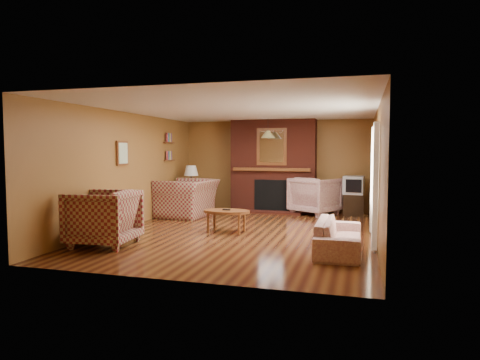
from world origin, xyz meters
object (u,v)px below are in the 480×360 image
(floral_armchair, at_px, (315,196))
(table_lamp, at_px, (191,176))
(floral_sofa, at_px, (339,236))
(fireplace, at_px, (273,167))
(tv_stand, at_px, (353,205))
(coffee_table, at_px, (226,213))
(plaid_armchair, at_px, (103,218))
(plaid_loveseat, at_px, (187,198))
(side_table, at_px, (191,200))
(crt_tv, at_px, (354,185))

(floral_armchair, relative_size, table_lamp, 1.64)
(floral_sofa, relative_size, floral_armchair, 1.67)
(fireplace, distance_m, tv_stand, 2.25)
(floral_sofa, height_order, coffee_table, floral_sofa)
(plaid_armchair, bearing_deg, tv_stand, 133.39)
(plaid_loveseat, bearing_deg, floral_sofa, 58.02)
(fireplace, height_order, plaid_armchair, fireplace)
(side_table, relative_size, tv_stand, 1.09)
(fireplace, bearing_deg, tv_stand, -5.15)
(plaid_loveseat, bearing_deg, tv_stand, 111.15)
(fireplace, height_order, table_lamp, fireplace)
(plaid_armchair, bearing_deg, crt_tv, 133.36)
(plaid_armchair, bearing_deg, floral_armchair, 140.49)
(floral_sofa, distance_m, crt_tv, 3.95)
(plaid_armchair, xyz_separation_m, coffee_table, (1.64, 1.70, -0.09))
(plaid_loveseat, relative_size, floral_sofa, 0.80)
(crt_tv, bearing_deg, fireplace, 174.70)
(plaid_armchair, bearing_deg, plaid_loveseat, 172.79)
(floral_armchair, bearing_deg, table_lamp, 36.10)
(fireplace, distance_m, side_table, 2.34)
(floral_sofa, relative_size, tv_stand, 3.26)
(plaid_armchair, relative_size, table_lamp, 1.65)
(fireplace, distance_m, floral_armchair, 1.34)
(floral_armchair, bearing_deg, crt_tv, -147.65)
(floral_sofa, distance_m, side_table, 5.36)
(plaid_loveseat, bearing_deg, plaid_armchair, 2.26)
(side_table, bearing_deg, crt_tv, 4.74)
(coffee_table, height_order, table_lamp, table_lamp)
(tv_stand, distance_m, crt_tv, 0.49)
(floral_sofa, height_order, crt_tv, crt_tv)
(plaid_loveseat, distance_m, side_table, 0.91)
(plaid_armchair, bearing_deg, side_table, 176.51)
(floral_armchair, distance_m, table_lamp, 3.27)
(plaid_loveseat, distance_m, tv_stand, 4.09)
(coffee_table, xyz_separation_m, crt_tv, (2.36, 2.89, 0.37))
(plaid_armchair, xyz_separation_m, table_lamp, (-0.15, 4.24, 0.46))
(table_lamp, bearing_deg, crt_tv, 4.74)
(fireplace, distance_m, crt_tv, 2.10)
(side_table, distance_m, crt_tv, 4.19)
(plaid_loveseat, distance_m, floral_armchair, 3.19)
(fireplace, xyz_separation_m, plaid_armchair, (-1.95, -4.77, -0.71))
(plaid_armchair, distance_m, tv_stand, 6.09)
(floral_armchair, xyz_separation_m, coffee_table, (-1.43, -2.86, -0.09))
(floral_armchair, xyz_separation_m, crt_tv, (0.93, 0.03, 0.28))
(floral_armchair, distance_m, tv_stand, 0.95)
(plaid_armchair, relative_size, floral_armchair, 1.01)
(plaid_armchair, distance_m, floral_armchair, 5.49)
(side_table, distance_m, table_lamp, 0.64)
(plaid_loveseat, distance_m, coffee_table, 2.28)
(table_lamp, xyz_separation_m, tv_stand, (4.15, 0.35, -0.66))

